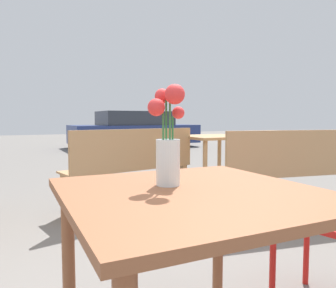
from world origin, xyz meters
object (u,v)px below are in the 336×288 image
Objects in this scene: bench_near at (132,167)px; bench_middle at (300,171)px; flower_vase at (168,145)px; table_back at (213,147)px; parked_car at (135,130)px; table_front at (192,219)px.

bench_near is 0.88× the size of bench_middle.
flower_vase reaches higher than bench_near.
parked_car is (1.69, 7.10, -0.04)m from table_back.
table_front is 1.16× the size of table_back.
bench_near and bench_middle have the same top height.
parked_car is (1.44, 8.17, 0.11)m from bench_middle.
bench_near is 7.69m from parked_car.
parked_car is (3.40, 9.31, -0.28)m from flower_vase.
table_back is (1.06, 0.08, 0.17)m from bench_near.
flower_vase is at bearing -107.04° from bench_near.
flower_vase is 9.91m from parked_car.
table_front is at bearing -105.32° from bench_near.
table_front is 0.53× the size of bench_middle.
flower_vase is 0.21× the size of bench_middle.
flower_vase reaches higher than table_front.
table_front is at bearing -125.83° from table_back.
flower_vase is at bearing 112.32° from table_front.
bench_middle is at bearing -37.31° from bench_near.
bench_near is at bearing 72.96° from flower_vase.
bench_middle is at bearing 32.83° from table_front.
parked_car is at bearing 70.36° from table_front.
bench_middle is 1.11m from table_back.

